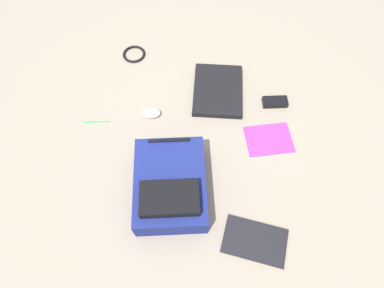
{
  "coord_description": "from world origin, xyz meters",
  "views": [
    {
      "loc": [
        -0.8,
        -0.17,
        1.48
      ],
      "look_at": [
        -0.03,
        -0.01,
        0.02
      ],
      "focal_mm": 30.69,
      "sensor_mm": 36.0,
      "label": 1
    }
  ],
  "objects_px": {
    "backpack": "(170,186)",
    "book_red": "(255,241)",
    "book_comic": "(268,140)",
    "cable_coil": "(134,54)",
    "power_brick": "(275,102)",
    "pen_black": "(97,122)",
    "computer_mouse": "(151,113)",
    "laptop": "(218,90)"
  },
  "relations": [
    {
      "from": "backpack",
      "to": "book_red",
      "type": "bearing_deg",
      "value": -109.27
    },
    {
      "from": "book_comic",
      "to": "cable_coil",
      "type": "distance_m",
      "value": 0.95
    },
    {
      "from": "power_brick",
      "to": "pen_black",
      "type": "distance_m",
      "value": 0.97
    },
    {
      "from": "backpack",
      "to": "pen_black",
      "type": "xyz_separation_m",
      "value": [
        0.3,
        0.48,
        -0.07
      ]
    },
    {
      "from": "cable_coil",
      "to": "pen_black",
      "type": "bearing_deg",
      "value": 173.92
    },
    {
      "from": "book_red",
      "to": "cable_coil",
      "type": "bearing_deg",
      "value": 41.89
    },
    {
      "from": "computer_mouse",
      "to": "backpack",
      "type": "bearing_deg",
      "value": -161.97
    },
    {
      "from": "book_comic",
      "to": "book_red",
      "type": "relative_size",
      "value": 0.99
    },
    {
      "from": "book_comic",
      "to": "book_red",
      "type": "bearing_deg",
      "value": 179.45
    },
    {
      "from": "book_red",
      "to": "backpack",
      "type": "bearing_deg",
      "value": 70.73
    },
    {
      "from": "laptop",
      "to": "computer_mouse",
      "type": "xyz_separation_m",
      "value": [
        -0.23,
        0.32,
        0.0
      ]
    },
    {
      "from": "book_red",
      "to": "cable_coil",
      "type": "relative_size",
      "value": 2.12
    },
    {
      "from": "laptop",
      "to": "backpack",
      "type": "bearing_deg",
      "value": 169.97
    },
    {
      "from": "computer_mouse",
      "to": "cable_coil",
      "type": "height_order",
      "value": "computer_mouse"
    },
    {
      "from": "computer_mouse",
      "to": "power_brick",
      "type": "height_order",
      "value": "computer_mouse"
    },
    {
      "from": "book_comic",
      "to": "power_brick",
      "type": "distance_m",
      "value": 0.24
    },
    {
      "from": "book_comic",
      "to": "cable_coil",
      "type": "bearing_deg",
      "value": 63.6
    },
    {
      "from": "book_comic",
      "to": "laptop",
      "type": "bearing_deg",
      "value": 50.39
    },
    {
      "from": "book_red",
      "to": "pen_black",
      "type": "bearing_deg",
      "value": 63.79
    },
    {
      "from": "laptop",
      "to": "book_comic",
      "type": "xyz_separation_m",
      "value": [
        -0.26,
        -0.31,
        -0.01
      ]
    },
    {
      "from": "backpack",
      "to": "computer_mouse",
      "type": "bearing_deg",
      "value": 27.44
    },
    {
      "from": "cable_coil",
      "to": "power_brick",
      "type": "distance_m",
      "value": 0.88
    },
    {
      "from": "book_red",
      "to": "computer_mouse",
      "type": "height_order",
      "value": "computer_mouse"
    },
    {
      "from": "laptop",
      "to": "pen_black",
      "type": "bearing_deg",
      "value": 119.36
    },
    {
      "from": "laptop",
      "to": "cable_coil",
      "type": "xyz_separation_m",
      "value": [
        0.17,
        0.54,
        -0.01
      ]
    },
    {
      "from": "book_red",
      "to": "computer_mouse",
      "type": "distance_m",
      "value": 0.83
    },
    {
      "from": "backpack",
      "to": "computer_mouse",
      "type": "xyz_separation_m",
      "value": [
        0.4,
        0.21,
        -0.06
      ]
    },
    {
      "from": "laptop",
      "to": "cable_coil",
      "type": "relative_size",
      "value": 2.88
    },
    {
      "from": "laptop",
      "to": "book_comic",
      "type": "relative_size",
      "value": 1.38
    },
    {
      "from": "book_comic",
      "to": "power_brick",
      "type": "relative_size",
      "value": 2.11
    },
    {
      "from": "backpack",
      "to": "book_comic",
      "type": "height_order",
      "value": "backpack"
    },
    {
      "from": "book_red",
      "to": "power_brick",
      "type": "relative_size",
      "value": 2.14
    },
    {
      "from": "pen_black",
      "to": "computer_mouse",
      "type": "bearing_deg",
      "value": -68.66
    },
    {
      "from": "pen_black",
      "to": "book_comic",
      "type": "bearing_deg",
      "value": -85.06
    },
    {
      "from": "backpack",
      "to": "cable_coil",
      "type": "bearing_deg",
      "value": 28.3
    },
    {
      "from": "laptop",
      "to": "pen_black",
      "type": "xyz_separation_m",
      "value": [
        -0.33,
        0.6,
        -0.01
      ]
    },
    {
      "from": "laptop",
      "to": "book_comic",
      "type": "height_order",
      "value": "laptop"
    },
    {
      "from": "book_red",
      "to": "laptop",
      "type": "bearing_deg",
      "value": 21.42
    },
    {
      "from": "cable_coil",
      "to": "pen_black",
      "type": "distance_m",
      "value": 0.5
    },
    {
      "from": "book_red",
      "to": "cable_coil",
      "type": "height_order",
      "value": "cable_coil"
    },
    {
      "from": "cable_coil",
      "to": "pen_black",
      "type": "xyz_separation_m",
      "value": [
        -0.5,
        0.05,
        -0.0
      ]
    },
    {
      "from": "laptop",
      "to": "book_comic",
      "type": "bearing_deg",
      "value": -129.61
    }
  ]
}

